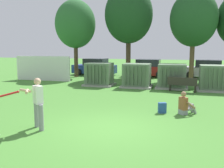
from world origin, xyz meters
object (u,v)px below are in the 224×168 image
(transformer_east, at_px, (215,78))
(seated_spectator, at_px, (185,105))
(batter, at_px, (36,101))
(transformer_west, at_px, (99,75))
(park_bench, at_px, (182,83))
(transformer_mid_west, at_px, (137,76))
(transformer_mid_east, at_px, (172,77))
(parked_car_right_of_center, at_px, (207,70))
(parked_car_left_of_center, at_px, (147,69))
(backpack, at_px, (162,108))
(parked_car_leftmost, at_px, (95,67))

(transformer_east, relative_size, seated_spectator, 2.18)
(batter, bearing_deg, transformer_west, 95.90)
(park_bench, bearing_deg, batter, -118.67)
(transformer_mid_west, distance_m, batter, 9.94)
(transformer_mid_east, xyz_separation_m, parked_car_right_of_center, (2.77, 6.52, -0.04))
(transformer_east, distance_m, parked_car_left_of_center, 8.38)
(seated_spectator, xyz_separation_m, backpack, (-0.93, -0.05, -0.16))
(transformer_west, bearing_deg, parked_car_left_of_center, 68.18)
(park_bench, bearing_deg, parked_car_right_of_center, 74.97)
(transformer_west, xyz_separation_m, parked_car_leftmost, (-2.61, 6.49, -0.04))
(transformer_east, xyz_separation_m, parked_car_right_of_center, (0.15, 6.84, -0.04))
(transformer_mid_west, distance_m, transformer_east, 4.97)
(parked_car_left_of_center, bearing_deg, parked_car_leftmost, 179.26)
(batter, height_order, parked_car_left_of_center, batter)
(transformer_mid_east, relative_size, parked_car_right_of_center, 0.48)
(transformer_west, height_order, transformer_mid_west, same)
(parked_car_right_of_center, bearing_deg, park_bench, -105.03)
(transformer_mid_west, xyz_separation_m, transformer_east, (4.97, -0.15, 0.00))
(transformer_east, bearing_deg, parked_car_left_of_center, 127.70)
(transformer_mid_west, bearing_deg, backpack, -71.36)
(batter, xyz_separation_m, parked_car_leftmost, (-3.62, 16.34, -0.22))
(park_bench, height_order, seated_spectator, seated_spectator)
(transformer_west, relative_size, transformer_mid_west, 1.00)
(transformer_west, relative_size, park_bench, 1.14)
(batter, bearing_deg, seated_spectator, 34.36)
(seated_spectator, distance_m, parked_car_leftmost, 15.54)
(backpack, relative_size, parked_car_right_of_center, 0.10)
(transformer_mid_west, relative_size, parked_car_left_of_center, 0.50)
(transformer_mid_east, height_order, park_bench, transformer_mid_east)
(park_bench, distance_m, seated_spectator, 5.35)
(transformer_west, relative_size, seated_spectator, 2.18)
(transformer_mid_east, distance_m, backpack, 6.72)
(parked_car_left_of_center, bearing_deg, park_bench, -67.37)
(backpack, bearing_deg, parked_car_leftmost, 119.96)
(transformer_east, xyz_separation_m, park_bench, (-1.95, -0.99, -0.25))
(transformer_mid_east, relative_size, parked_car_left_of_center, 0.50)
(batter, relative_size, backpack, 3.95)
(transformer_mid_east, height_order, parked_car_left_of_center, same)
(transformer_west, xyz_separation_m, parked_car_left_of_center, (2.57, 6.43, -0.04))
(transformer_mid_east, height_order, parked_car_right_of_center, same)
(transformer_mid_east, bearing_deg, parked_car_leftmost, 140.28)
(batter, distance_m, backpack, 5.15)
(transformer_west, relative_size, backpack, 4.77)
(parked_car_leftmost, bearing_deg, parked_car_right_of_center, 0.78)
(transformer_west, height_order, parked_car_left_of_center, same)
(transformer_mid_east, bearing_deg, seated_spectator, -83.25)
(transformer_west, relative_size, parked_car_leftmost, 0.48)
(transformer_west, height_order, seated_spectator, transformer_west)
(batter, xyz_separation_m, parked_car_right_of_center, (6.83, 16.48, -0.22))
(seated_spectator, distance_m, backpack, 0.95)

